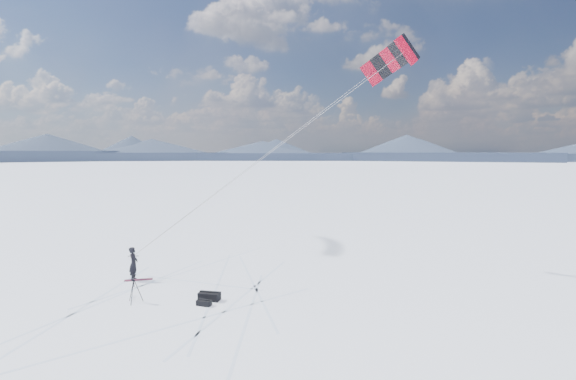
# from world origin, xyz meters

# --- Properties ---
(ground) EXTENTS (1800.00, 1800.00, 0.00)m
(ground) POSITION_xyz_m (0.00, 0.00, 0.00)
(ground) COLOR white
(horizon_hills) EXTENTS (704.47, 706.88, 8.53)m
(horizon_hills) POSITION_xyz_m (-0.00, -0.00, 3.43)
(horizon_hills) COLOR #1C2938
(horizon_hills) RESTS_ON ground
(snow_tracks) EXTENTS (17.62, 14.39, 0.01)m
(snow_tracks) POSITION_xyz_m (-0.56, -0.72, 0.00)
(snow_tracks) COLOR silver
(snow_tracks) RESTS_ON ground
(snowkiter) EXTENTS (0.56, 0.73, 1.78)m
(snowkiter) POSITION_xyz_m (-1.30, 2.04, 0.00)
(snowkiter) COLOR black
(snowkiter) RESTS_ON ground
(snowboard) EXTENTS (1.43, 0.75, 0.04)m
(snowboard) POSITION_xyz_m (-1.07, 2.06, 0.02)
(snowboard) COLOR maroon
(snowboard) RESTS_ON ground
(tripod) EXTENTS (0.69, 0.61, 1.30)m
(tripod) POSITION_xyz_m (0.32, -1.07, 0.84)
(tripod) COLOR black
(tripod) RESTS_ON ground
(gear_bag_a) EXTENTS (1.01, 0.54, 0.44)m
(gear_bag_a) POSITION_xyz_m (3.60, -0.39, 0.19)
(gear_bag_a) COLOR black
(gear_bag_a) RESTS_ON ground
(gear_bag_b) EXTENTS (0.71, 0.45, 0.30)m
(gear_bag_b) POSITION_xyz_m (3.57, -1.06, 0.13)
(gear_bag_b) COLOR black
(gear_bag_b) RESTS_ON ground
(power_kite) EXTENTS (15.00, 6.42, 11.51)m
(power_kite) POSITION_xyz_m (12.35, 4.81, 11.82)
(power_kite) COLOR #AE0920
(power_kite) RESTS_ON ground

